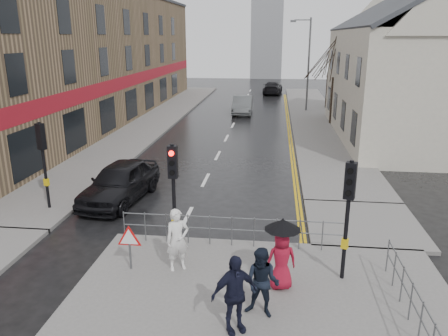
% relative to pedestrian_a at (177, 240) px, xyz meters
% --- Properties ---
extents(ground, '(120.00, 120.00, 0.00)m').
position_rel_pedestrian_a_xyz_m(ground, '(-0.56, 1.05, -1.06)').
color(ground, black).
rests_on(ground, ground).
extents(near_pavement, '(10.00, 9.00, 0.14)m').
position_rel_pedestrian_a_xyz_m(near_pavement, '(2.44, -2.45, -0.99)').
color(near_pavement, '#605E5B').
rests_on(near_pavement, ground).
extents(left_pavement, '(4.00, 44.00, 0.14)m').
position_rel_pedestrian_a_xyz_m(left_pavement, '(-7.06, 24.05, -0.99)').
color(left_pavement, '#605E5B').
rests_on(left_pavement, ground).
extents(right_pavement, '(4.00, 40.00, 0.14)m').
position_rel_pedestrian_a_xyz_m(right_pavement, '(5.94, 26.05, -0.99)').
color(right_pavement, '#605E5B').
rests_on(right_pavement, ground).
extents(pavement_bridge_right, '(4.00, 4.20, 0.14)m').
position_rel_pedestrian_a_xyz_m(pavement_bridge_right, '(5.94, 4.05, -0.99)').
color(pavement_bridge_right, '#605E5B').
rests_on(pavement_bridge_right, ground).
extents(building_left_terrace, '(8.00, 42.00, 10.00)m').
position_rel_pedestrian_a_xyz_m(building_left_terrace, '(-12.56, 23.05, 3.94)').
color(building_left_terrace, '#8A6D4F').
rests_on(building_left_terrace, ground).
extents(building_right_cream, '(9.00, 16.40, 10.10)m').
position_rel_pedestrian_a_xyz_m(building_right_cream, '(11.44, 19.05, 3.72)').
color(building_right_cream, '#B0AB99').
rests_on(building_right_cream, ground).
extents(church_tower, '(5.00, 5.00, 18.00)m').
position_rel_pedestrian_a_xyz_m(church_tower, '(0.94, 63.05, 7.94)').
color(church_tower, gray).
rests_on(church_tower, ground).
extents(traffic_signal_near_left, '(0.28, 0.27, 3.40)m').
position_rel_pedestrian_a_xyz_m(traffic_signal_near_left, '(-0.36, 1.24, 1.40)').
color(traffic_signal_near_left, black).
rests_on(traffic_signal_near_left, near_pavement).
extents(traffic_signal_near_right, '(0.34, 0.33, 3.40)m').
position_rel_pedestrian_a_xyz_m(traffic_signal_near_right, '(4.64, 0.04, 1.40)').
color(traffic_signal_near_right, black).
rests_on(traffic_signal_near_right, near_pavement).
extents(traffic_signal_far_left, '(0.34, 0.33, 3.40)m').
position_rel_pedestrian_a_xyz_m(traffic_signal_far_left, '(-6.06, 4.05, 1.40)').
color(traffic_signal_far_left, black).
rests_on(traffic_signal_far_left, left_pavement).
extents(guard_railing_front, '(7.14, 0.04, 1.00)m').
position_rel_pedestrian_a_xyz_m(guard_railing_front, '(1.39, 1.65, -0.20)').
color(guard_railing_front, '#595B5E').
rests_on(guard_railing_front, near_pavement).
extents(guard_railing_side, '(0.04, 4.54, 1.00)m').
position_rel_pedestrian_a_xyz_m(guard_railing_side, '(5.94, -1.70, -0.21)').
color(guard_railing_side, '#595B5E').
rests_on(guard_railing_side, near_pavement).
extents(warning_sign, '(0.80, 0.07, 1.35)m').
position_rel_pedestrian_a_xyz_m(warning_sign, '(-1.36, -0.16, -0.01)').
color(warning_sign, '#595B5E').
rests_on(warning_sign, near_pavement).
extents(street_lamp, '(1.83, 0.25, 8.00)m').
position_rel_pedestrian_a_xyz_m(street_lamp, '(5.26, 29.05, 3.65)').
color(street_lamp, '#595B5E').
rests_on(street_lamp, right_pavement).
extents(tree_near, '(2.40, 2.40, 6.58)m').
position_rel_pedestrian_a_xyz_m(tree_near, '(6.94, 23.05, 4.08)').
color(tree_near, black).
rests_on(tree_near, right_pavement).
extents(tree_far, '(2.40, 2.40, 5.64)m').
position_rel_pedestrian_a_xyz_m(tree_far, '(7.44, 31.05, 3.37)').
color(tree_far, black).
rests_on(tree_far, right_pavement).
extents(pedestrian_a, '(0.80, 0.70, 1.83)m').
position_rel_pedestrian_a_xyz_m(pedestrian_a, '(0.00, 0.00, 0.00)').
color(pedestrian_a, white).
rests_on(pedestrian_a, near_pavement).
extents(pedestrian_b, '(0.99, 0.85, 1.75)m').
position_rel_pedestrian_a_xyz_m(pedestrian_b, '(2.47, -1.92, -0.04)').
color(pedestrian_b, black).
rests_on(pedestrian_b, near_pavement).
extents(pedestrian_with_umbrella, '(0.96, 0.96, 1.98)m').
position_rel_pedestrian_a_xyz_m(pedestrian_with_umbrella, '(2.93, -0.65, 0.18)').
color(pedestrian_with_umbrella, maroon).
rests_on(pedestrian_with_umbrella, near_pavement).
extents(pedestrian_d, '(1.18, 0.96, 1.88)m').
position_rel_pedestrian_a_xyz_m(pedestrian_d, '(1.86, -2.56, 0.03)').
color(pedestrian_d, black).
rests_on(pedestrian_d, near_pavement).
extents(car_parked, '(2.53, 5.00, 1.63)m').
position_rel_pedestrian_a_xyz_m(car_parked, '(-3.64, 5.44, -0.24)').
color(car_parked, black).
rests_on(car_parked, ground).
extents(car_mid, '(1.73, 4.73, 1.55)m').
position_rel_pedestrian_a_xyz_m(car_mid, '(-0.22, 27.28, -0.28)').
color(car_mid, '#4C5052').
rests_on(car_mid, ground).
extents(car_far, '(2.44, 5.19, 1.46)m').
position_rel_pedestrian_a_xyz_m(car_far, '(2.27, 41.50, -0.32)').
color(car_far, black).
rests_on(car_far, ground).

